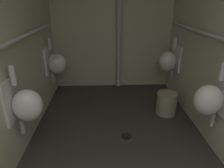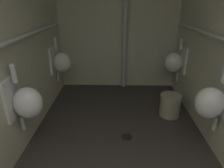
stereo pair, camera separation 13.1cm
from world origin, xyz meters
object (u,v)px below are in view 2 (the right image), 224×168
object	(u,v)px
urinal_right_mid	(212,102)
waste_bin	(170,105)
urinal_left_mid	(26,102)
urinal_left_far	(61,62)
standpipe_back_wall	(125,21)
urinal_right_far	(175,62)
floor_drain	(127,137)

from	to	relation	value
urinal_right_mid	waste_bin	bearing A→B (deg)	102.45
urinal_right_mid	urinal_left_mid	bearing A→B (deg)	-178.81
urinal_left_far	standpipe_back_wall	size ratio (longest dim) A/B	0.30
urinal_right_mid	urinal_right_far	world-z (taller)	same
standpipe_back_wall	urinal_right_mid	bearing A→B (deg)	-65.79
urinal_right_far	floor_drain	bearing A→B (deg)	-125.82
urinal_left_far	waste_bin	size ratio (longest dim) A/B	2.22
urinal_left_mid	urinal_right_far	bearing A→B (deg)	37.52
urinal_left_far	urinal_right_mid	xyz separation A→B (m)	(1.92, -1.38, 0.00)
urinal_left_mid	standpipe_back_wall	bearing A→B (deg)	60.40
waste_bin	urinal_left_far	bearing A→B (deg)	161.92
urinal_left_mid	urinal_right_far	size ratio (longest dim) A/B	1.00
urinal_left_mid	waste_bin	bearing A→B (deg)	26.04
urinal_right_far	standpipe_back_wall	distance (m)	1.12
urinal_left_mid	urinal_left_far	distance (m)	1.42
urinal_right_mid	waste_bin	size ratio (longest dim) A/B	2.22
urinal_left_mid	waste_bin	distance (m)	2.00
floor_drain	waste_bin	xyz separation A→B (m)	(0.67, 0.55, 0.17)
urinal_left_far	waste_bin	xyz separation A→B (m)	(1.74, -0.57, -0.49)
waste_bin	urinal_left_mid	bearing A→B (deg)	-153.96
waste_bin	urinal_right_far	bearing A→B (deg)	74.00
urinal_left_mid	urinal_left_far	xyz separation A→B (m)	(0.00, 1.42, 0.00)
urinal_right_far	standpipe_back_wall	xyz separation A→B (m)	(-0.84, 0.43, 0.61)
urinal_right_mid	urinal_right_far	bearing A→B (deg)	90.00
standpipe_back_wall	floor_drain	world-z (taller)	standpipe_back_wall
urinal_right_far	waste_bin	world-z (taller)	urinal_right_far
urinal_right_far	urinal_left_mid	bearing A→B (deg)	-142.48
urinal_left_far	standpipe_back_wall	world-z (taller)	standpipe_back_wall
urinal_right_mid	standpipe_back_wall	distance (m)	2.13
urinal_left_mid	waste_bin	size ratio (longest dim) A/B	2.22
urinal_left_mid	floor_drain	xyz separation A→B (m)	(1.07, 0.30, -0.66)
urinal_right_mid	waste_bin	xyz separation A→B (m)	(-0.18, 0.81, -0.49)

